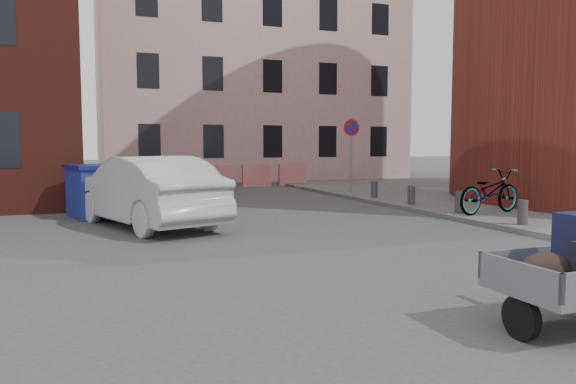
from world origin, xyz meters
name	(u,v)px	position (x,y,z in m)	size (l,w,h in m)	color
ground	(288,261)	(0.00, 0.00, 0.00)	(120.00, 120.00, 0.00)	#38383A
sidewalk	(559,207)	(10.00, 4.00, 0.06)	(9.00, 24.00, 0.12)	#474442
building_pink	(249,51)	(6.00, 22.00, 7.00)	(16.00, 8.00, 14.00)	#C29695
no_parking_sign	(351,140)	(6.00, 9.48, 2.01)	(0.60, 0.09, 2.65)	gray
bollards	(459,203)	(6.00, 3.40, 0.40)	(0.22, 9.02, 0.55)	#3A3A3D
barriers	(257,176)	(4.20, 15.00, 0.50)	(4.70, 0.18, 1.00)	red
dumpster	(134,189)	(-1.77, 7.12, 0.69)	(3.56, 2.43, 1.36)	navy
silver_car	(146,191)	(-1.71, 4.74, 0.81)	(1.72, 4.93, 1.62)	silver
bicycle	(489,192)	(6.66, 3.05, 0.69)	(0.75, 2.16, 1.13)	black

